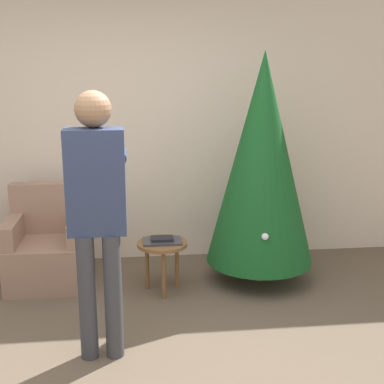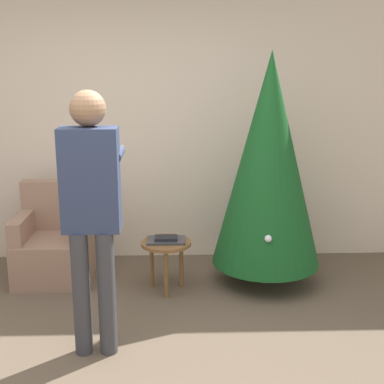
# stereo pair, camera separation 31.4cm
# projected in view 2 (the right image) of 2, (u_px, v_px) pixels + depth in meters

# --- Properties ---
(ground_plane) EXTENTS (14.00, 14.00, 0.00)m
(ground_plane) POSITION_uv_depth(u_px,v_px,m) (116.00, 380.00, 3.38)
(ground_plane) COLOR brown
(wall_back) EXTENTS (8.00, 0.06, 2.70)m
(wall_back) POSITION_uv_depth(u_px,v_px,m) (135.00, 124.00, 5.22)
(wall_back) COLOR beige
(wall_back) RESTS_ON ground_plane
(christmas_tree) EXTENTS (0.96, 0.96, 2.05)m
(christmas_tree) POSITION_uv_depth(u_px,v_px,m) (269.00, 161.00, 4.61)
(christmas_tree) COLOR brown
(christmas_tree) RESTS_ON ground_plane
(armchair) EXTENTS (0.67, 0.67, 0.87)m
(armchair) POSITION_uv_depth(u_px,v_px,m) (56.00, 245.00, 4.91)
(armchair) COLOR #93705B
(armchair) RESTS_ON ground_plane
(person_standing) EXTENTS (0.40, 0.57, 1.79)m
(person_standing) POSITION_uv_depth(u_px,v_px,m) (91.00, 201.00, 3.50)
(person_standing) COLOR #38383D
(person_standing) RESTS_ON ground_plane
(side_stool) EXTENTS (0.43, 0.43, 0.45)m
(side_stool) POSITION_uv_depth(u_px,v_px,m) (166.00, 249.00, 4.61)
(side_stool) COLOR brown
(side_stool) RESTS_ON ground_plane
(laptop) EXTENTS (0.33, 0.22, 0.02)m
(laptop) POSITION_uv_depth(u_px,v_px,m) (166.00, 240.00, 4.59)
(laptop) COLOR #38383D
(laptop) RESTS_ON side_stool
(book) EXTENTS (0.19, 0.13, 0.02)m
(book) POSITION_uv_depth(u_px,v_px,m) (166.00, 238.00, 4.58)
(book) COLOR black
(book) RESTS_ON laptop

